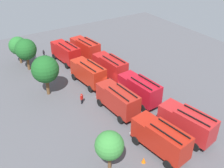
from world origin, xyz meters
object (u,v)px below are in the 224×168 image
(fire_truck_2, at_px, (110,66))
(tree_1, at_px, (45,69))
(fire_truck_0, at_px, (187,122))
(fire_truck_4, at_px, (161,138))
(firefighter_0, at_px, (82,98))
(tree_2, at_px, (26,50))
(fire_truck_3, at_px, (85,48))
(tree_3, at_px, (18,46))
(firefighter_1, at_px, (44,53))
(traffic_cone_0, at_px, (144,160))
(fire_truck_7, at_px, (66,52))
(fire_truck_1, at_px, (139,89))
(fire_truck_5, at_px, (118,99))
(fire_truck_6, at_px, (88,72))
(tree_0, at_px, (109,146))

(fire_truck_2, bearing_deg, tree_1, 82.82)
(fire_truck_0, bearing_deg, fire_truck_4, 84.74)
(firefighter_0, xyz_separation_m, tree_2, (14.78, 3.27, 3.00))
(firefighter_0, bearing_deg, fire_truck_3, -56.96)
(fire_truck_0, relative_size, fire_truck_4, 1.01)
(fire_truck_0, height_order, tree_3, tree_3)
(firefighter_1, distance_m, traffic_cone_0, 31.93)
(fire_truck_4, bearing_deg, firefighter_1, -3.75)
(fire_truck_4, bearing_deg, traffic_cone_0, 89.56)
(fire_truck_7, distance_m, tree_2, 7.23)
(fire_truck_0, height_order, fire_truck_1, same)
(fire_truck_0, height_order, tree_1, tree_1)
(fire_truck_5, distance_m, tree_1, 11.80)
(fire_truck_6, bearing_deg, fire_truck_4, 172.95)
(firefighter_1, relative_size, traffic_cone_0, 2.33)
(fire_truck_3, xyz_separation_m, tree_2, (1.11, 10.96, 1.75))
(firefighter_0, bearing_deg, fire_truck_7, -42.46)
(firefighter_0, xyz_separation_m, traffic_cone_0, (-13.83, -0.65, -0.56))
(fire_truck_0, xyz_separation_m, tree_2, (27.90, 10.93, 1.75))
(fire_truck_3, distance_m, fire_truck_7, 4.02)
(fire_truck_7, xyz_separation_m, tree_2, (0.93, 6.95, 1.75))
(firefighter_1, distance_m, tree_2, 6.05)
(fire_truck_2, relative_size, traffic_cone_0, 10.59)
(fire_truck_0, bearing_deg, fire_truck_5, 16.59)
(fire_truck_7, bearing_deg, fire_truck_2, -162.51)
(fire_truck_1, height_order, tree_2, tree_2)
(fire_truck_7, bearing_deg, fire_truck_0, -177.28)
(fire_truck_4, distance_m, tree_1, 19.80)
(fire_truck_0, distance_m, tree_2, 30.02)
(firefighter_0, relative_size, firefighter_1, 1.00)
(fire_truck_2, distance_m, tree_2, 15.10)
(tree_1, bearing_deg, traffic_cone_0, -168.46)
(fire_truck_7, xyz_separation_m, firefighter_1, (4.24, 2.88, -1.25))
(fire_truck_0, relative_size, fire_truck_2, 1.02)
(fire_truck_1, xyz_separation_m, fire_truck_3, (17.62, -0.27, 0.00))
(fire_truck_1, xyz_separation_m, fire_truck_2, (8.48, -0.24, 0.00))
(fire_truck_4, height_order, firefighter_1, fire_truck_4)
(fire_truck_3, height_order, tree_1, tree_1)
(fire_truck_6, bearing_deg, tree_2, 27.32)
(fire_truck_1, relative_size, fire_truck_7, 0.99)
(fire_truck_2, relative_size, tree_2, 1.27)
(tree_0, bearing_deg, firefighter_0, -13.25)
(fire_truck_0, relative_size, firefighter_0, 4.62)
(fire_truck_6, xyz_separation_m, fire_truck_7, (9.35, -0.17, 0.00))
(fire_truck_7, height_order, firefighter_1, fire_truck_7)
(fire_truck_0, relative_size, fire_truck_7, 1.01)
(fire_truck_3, relative_size, fire_truck_4, 0.99)
(fire_truck_1, bearing_deg, firefighter_0, 57.58)
(fire_truck_6, xyz_separation_m, tree_2, (10.28, 6.77, 1.75))
(fire_truck_4, relative_size, fire_truck_7, 1.01)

